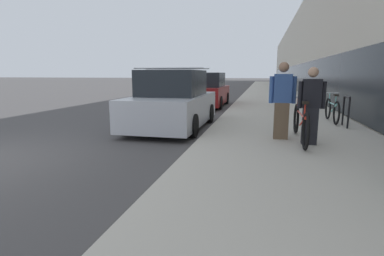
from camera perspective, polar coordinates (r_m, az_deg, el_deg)
The scene contains 9 objects.
sidewalk_slab at distance 24.94m, azimuth 14.86°, elevation 6.48°, with size 4.17×70.00×0.14m.
storefront_facade at distance 33.87m, azimuth 27.20°, elevation 12.64°, with size 10.01×70.00×7.26m.
tandem_bicycle at distance 6.86m, azimuth 19.96°, elevation 0.87°, with size 0.52×2.40×0.91m.
person_rider at distance 6.55m, azimuth 21.72°, elevation 3.89°, with size 0.53×0.21×1.57m.
person_bystander at distance 6.90m, azimuth 16.79°, elevation 4.96°, with size 0.57×0.22×1.69m.
bike_rack_hoop at distance 9.18m, azimuth 27.31°, elevation 3.38°, with size 0.05×0.60×0.84m.
cruiser_bike_nearest at distance 9.99m, azimuth 25.13°, elevation 3.17°, with size 0.52×1.82×0.86m.
parked_sedan_curbside at distance 8.81m, azimuth -3.65°, elevation 4.88°, with size 1.99×4.12×1.75m.
vintage_roadster_curbside at distance 14.84m, azimuth 2.94°, elevation 7.01°, with size 1.80×4.34×1.63m.
Camera 1 is at (5.21, -3.88, 1.58)m, focal length 28.00 mm.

